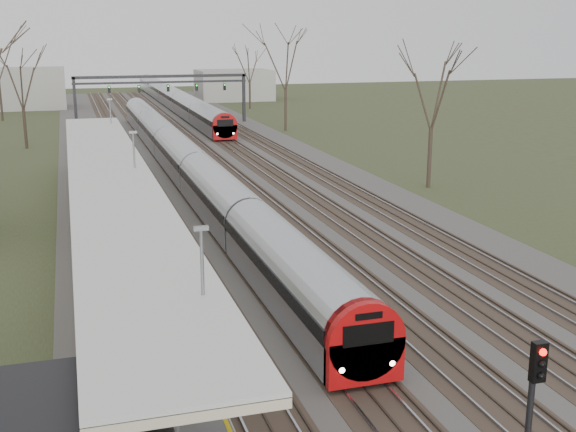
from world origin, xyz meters
name	(u,v)px	position (x,y,z in m)	size (l,w,h in m)	color
track_bed	(210,167)	(0.26, 55.00, 0.06)	(24.00, 160.00, 0.22)	#474442
platform	(109,219)	(-9.05, 37.50, 0.50)	(3.50, 69.00, 1.00)	#9E9B93
canopy	(110,176)	(-9.05, 32.99, 3.93)	(4.10, 50.00, 3.11)	slate
signal_gantry	(162,85)	(0.29, 84.99, 4.91)	(21.00, 0.59, 6.08)	black
tree_east_far	(433,88)	(14.00, 42.00, 7.29)	(5.00, 5.00, 10.30)	#2D231C
train_near	(182,157)	(-2.50, 51.95, 1.48)	(2.62, 75.21, 3.05)	#A6A8B0
train_far	(173,98)	(4.50, 105.71, 1.48)	(2.62, 75.21, 3.05)	#A6A8B0
signal_post	(533,394)	(-0.75, 8.73, 2.72)	(0.35, 0.45, 4.10)	black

